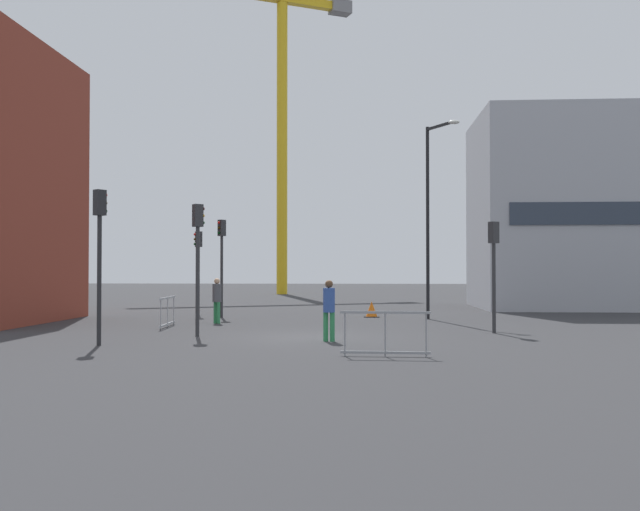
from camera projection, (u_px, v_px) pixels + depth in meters
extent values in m
plane|color=#333335|center=(310.00, 337.00, 21.31)|extent=(160.00, 160.00, 0.00)
cube|color=#A8AAB2|center=(585.00, 212.00, 37.52)|extent=(11.48, 7.91, 10.33)
cube|color=#2D3847|center=(611.00, 213.00, 33.53)|extent=(9.64, 0.08, 1.10)
cylinder|color=gold|center=(282.00, 148.00, 58.70)|extent=(0.90, 0.90, 24.59)
cube|color=slate|center=(340.00, 8.00, 61.04)|extent=(2.15, 1.87, 1.10)
cylinder|color=black|center=(428.00, 223.00, 29.15)|extent=(0.14, 0.14, 8.04)
cube|color=black|center=(440.00, 126.00, 28.45)|extent=(1.00, 1.55, 0.10)
ellipsoid|color=silver|center=(454.00, 122.00, 27.68)|extent=(0.44, 0.24, 0.16)
cylinder|color=#2D2D30|center=(494.00, 288.00, 22.69)|extent=(0.12, 0.12, 2.93)
cube|color=#2D2D30|center=(494.00, 232.00, 22.73)|extent=(0.37, 0.36, 0.70)
sphere|color=red|center=(497.00, 226.00, 22.83)|extent=(0.11, 0.11, 0.11)
sphere|color=#3C2905|center=(497.00, 233.00, 22.82)|extent=(0.11, 0.11, 0.11)
sphere|color=#07330F|center=(497.00, 239.00, 22.82)|extent=(0.11, 0.11, 0.11)
cylinder|color=#2D2D30|center=(198.00, 281.00, 31.60)|extent=(0.12, 0.12, 3.09)
cube|color=#2D2D30|center=(199.00, 239.00, 31.64)|extent=(0.36, 0.35, 0.70)
sphere|color=red|center=(195.00, 234.00, 31.57)|extent=(0.11, 0.11, 0.11)
sphere|color=#3C2905|center=(195.00, 239.00, 31.56)|extent=(0.11, 0.11, 0.11)
sphere|color=#07330F|center=(195.00, 244.00, 31.56)|extent=(0.11, 0.11, 0.11)
cylinder|color=#2D2D30|center=(198.00, 281.00, 21.62)|extent=(0.12, 0.12, 3.40)
cube|color=#2D2D30|center=(198.00, 216.00, 21.66)|extent=(0.37, 0.36, 0.70)
sphere|color=#390605|center=(203.00, 209.00, 21.76)|extent=(0.11, 0.11, 0.11)
sphere|color=#F2A514|center=(203.00, 216.00, 21.76)|extent=(0.11, 0.11, 0.11)
sphere|color=#07330F|center=(203.00, 223.00, 21.75)|extent=(0.11, 0.11, 0.11)
cylinder|color=#2D2D30|center=(222.00, 277.00, 30.06)|extent=(0.12, 0.12, 3.51)
cube|color=#2D2D30|center=(222.00, 228.00, 30.11)|extent=(0.36, 0.37, 0.70)
sphere|color=red|center=(219.00, 223.00, 29.97)|extent=(0.11, 0.11, 0.11)
sphere|color=#3C2905|center=(219.00, 228.00, 29.97)|extent=(0.11, 0.11, 0.11)
sphere|color=#07330F|center=(219.00, 233.00, 29.96)|extent=(0.11, 0.11, 0.11)
cylinder|color=#232326|center=(99.00, 280.00, 19.00)|extent=(0.12, 0.12, 3.55)
cube|color=#232326|center=(100.00, 203.00, 19.04)|extent=(0.36, 0.37, 0.70)
sphere|color=red|center=(105.00, 195.00, 19.18)|extent=(0.11, 0.11, 0.11)
sphere|color=#3C2905|center=(105.00, 203.00, 19.17)|extent=(0.11, 0.11, 0.11)
sphere|color=#07330F|center=(105.00, 211.00, 19.17)|extent=(0.11, 0.11, 0.11)
cylinder|color=#2D844C|center=(332.00, 327.00, 20.03)|extent=(0.14, 0.14, 0.84)
cylinder|color=#2D844C|center=(326.00, 327.00, 20.10)|extent=(0.14, 0.14, 0.84)
cylinder|color=#33519E|center=(329.00, 300.00, 20.08)|extent=(0.34, 0.34, 0.70)
sphere|color=brown|center=(329.00, 284.00, 20.09)|extent=(0.23, 0.23, 0.23)
cylinder|color=#2D844C|center=(218.00, 313.00, 26.67)|extent=(0.14, 0.14, 0.83)
cylinder|color=#2D844C|center=(215.00, 313.00, 26.82)|extent=(0.14, 0.14, 0.83)
cylinder|color=#4C4C51|center=(217.00, 293.00, 26.76)|extent=(0.34, 0.34, 0.69)
sphere|color=tan|center=(217.00, 281.00, 26.77)|extent=(0.22, 0.22, 0.22)
cube|color=#9EA0A5|center=(168.00, 298.00, 25.19)|extent=(0.23, 2.48, 0.06)
cube|color=#9EA0A5|center=(167.00, 324.00, 25.17)|extent=(0.23, 2.48, 0.06)
cylinder|color=#9EA0A5|center=(161.00, 314.00, 24.07)|extent=(0.04, 0.04, 1.05)
cylinder|color=#9EA0A5|center=(168.00, 312.00, 25.18)|extent=(0.04, 0.04, 1.05)
cylinder|color=#9EA0A5|center=(174.00, 310.00, 26.30)|extent=(0.04, 0.04, 1.05)
cube|color=gray|center=(385.00, 312.00, 16.55)|extent=(2.14, 0.15, 0.06)
cube|color=gray|center=(385.00, 353.00, 16.53)|extent=(2.14, 0.15, 0.06)
cylinder|color=gray|center=(345.00, 334.00, 16.63)|extent=(0.04, 0.04, 1.05)
cylinder|color=gray|center=(385.00, 335.00, 16.54)|extent=(0.04, 0.04, 1.05)
cylinder|color=gray|center=(426.00, 335.00, 16.44)|extent=(0.04, 0.04, 1.05)
cube|color=black|center=(372.00, 317.00, 30.30)|extent=(0.68, 0.68, 0.03)
cone|color=orange|center=(372.00, 309.00, 30.31)|extent=(0.52, 0.52, 0.69)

